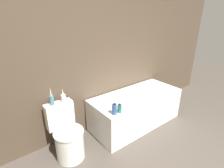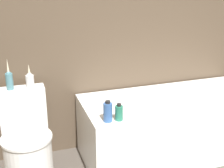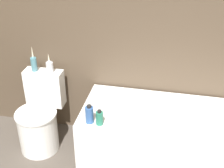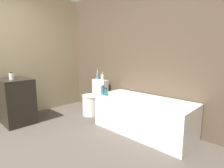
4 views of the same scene
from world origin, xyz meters
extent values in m
cube|color=brown|center=(0.00, 2.36, 1.30)|extent=(6.40, 0.06, 2.60)
cube|color=white|center=(0.72, 1.96, 0.29)|extent=(1.63, 0.70, 0.57)
cube|color=#B7BCC6|center=(0.72, 1.96, 0.57)|extent=(1.43, 0.50, 0.01)
cylinder|color=white|center=(-0.58, 1.92, 0.20)|extent=(0.38, 0.38, 0.41)
cylinder|color=white|center=(-0.58, 1.92, 0.42)|extent=(0.40, 0.40, 0.02)
cube|color=white|center=(-0.58, 2.18, 0.55)|extent=(0.38, 0.15, 0.37)
cylinder|color=teal|center=(-0.66, 2.18, 0.81)|extent=(0.06, 0.06, 0.14)
sphere|color=teal|center=(-0.66, 2.18, 0.88)|extent=(0.04, 0.04, 0.04)
cone|color=beige|center=(-0.66, 2.18, 0.94)|extent=(0.02, 0.02, 0.12)
cylinder|color=silver|center=(-0.50, 2.18, 0.79)|extent=(0.07, 0.07, 0.10)
sphere|color=silver|center=(-0.50, 2.18, 0.84)|extent=(0.04, 0.04, 0.04)
cone|color=beige|center=(-0.50, 2.18, 0.89)|extent=(0.02, 0.02, 0.09)
cylinder|color=#335999|center=(0.02, 1.70, 0.65)|extent=(0.07, 0.07, 0.15)
cylinder|color=black|center=(0.02, 1.70, 0.73)|extent=(0.04, 0.04, 0.02)
cylinder|color=#267259|center=(0.11, 1.70, 0.63)|extent=(0.06, 0.06, 0.12)
cylinder|color=black|center=(0.11, 1.70, 0.70)|extent=(0.03, 0.03, 0.02)
camera|label=1|loc=(-1.27, 0.08, 1.88)|focal=28.00mm
camera|label=2|loc=(-0.62, -0.32, 1.65)|focal=50.00mm
camera|label=3|loc=(0.63, -0.30, 2.15)|focal=50.00mm
camera|label=4|loc=(2.27, -0.41, 1.29)|focal=28.00mm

